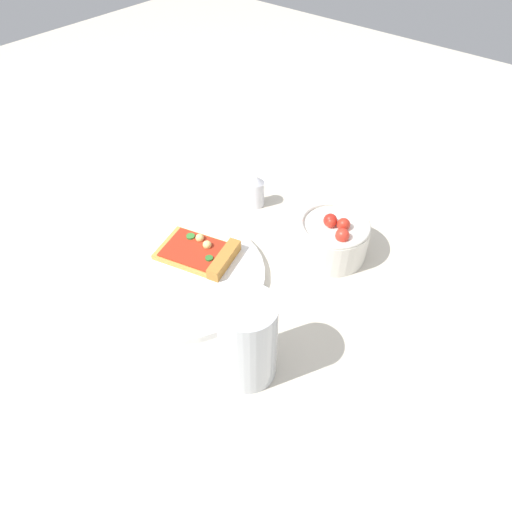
{
  "coord_description": "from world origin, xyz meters",
  "views": [
    {
      "loc": [
        0.4,
        -0.34,
        0.55
      ],
      "look_at": [
        0.06,
        0.07,
        0.03
      ],
      "focal_mm": 32.04,
      "sensor_mm": 36.0,
      "label": 1
    }
  ],
  "objects_px": {
    "plate": "(183,275)",
    "pepper_shaker": "(256,191)",
    "pizza_slice_main": "(203,253)",
    "soda_glass": "(248,343)",
    "salad_bowl": "(333,237)"
  },
  "relations": [
    {
      "from": "salad_bowl",
      "to": "pepper_shaker",
      "type": "relative_size",
      "value": 1.85
    },
    {
      "from": "plate",
      "to": "pepper_shaker",
      "type": "relative_size",
      "value": 4.14
    },
    {
      "from": "pepper_shaker",
      "to": "plate",
      "type": "bearing_deg",
      "value": -81.75
    },
    {
      "from": "pizza_slice_main",
      "to": "salad_bowl",
      "type": "xyz_separation_m",
      "value": [
        0.15,
        0.15,
        0.02
      ]
    },
    {
      "from": "pizza_slice_main",
      "to": "salad_bowl",
      "type": "relative_size",
      "value": 1.2
    },
    {
      "from": "pizza_slice_main",
      "to": "soda_glass",
      "type": "xyz_separation_m",
      "value": [
        0.19,
        -0.11,
        0.04
      ]
    },
    {
      "from": "plate",
      "to": "soda_glass",
      "type": "bearing_deg",
      "value": -17.69
    },
    {
      "from": "salad_bowl",
      "to": "pepper_shaker",
      "type": "bearing_deg",
      "value": 173.16
    },
    {
      "from": "plate",
      "to": "pepper_shaker",
      "type": "height_order",
      "value": "pepper_shaker"
    },
    {
      "from": "plate",
      "to": "salad_bowl",
      "type": "xyz_separation_m",
      "value": [
        0.15,
        0.2,
        0.03
      ]
    },
    {
      "from": "salad_bowl",
      "to": "soda_glass",
      "type": "height_order",
      "value": "soda_glass"
    },
    {
      "from": "pizza_slice_main",
      "to": "soda_glass",
      "type": "height_order",
      "value": "soda_glass"
    },
    {
      "from": "plate",
      "to": "pizza_slice_main",
      "type": "bearing_deg",
      "value": 90.6
    },
    {
      "from": "soda_glass",
      "to": "pepper_shaker",
      "type": "relative_size",
      "value": 2.12
    },
    {
      "from": "plate",
      "to": "pizza_slice_main",
      "type": "xyz_separation_m",
      "value": [
        -0.0,
        0.05,
        0.01
      ]
    }
  ]
}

